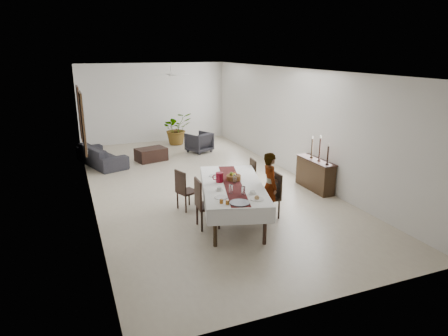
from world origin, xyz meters
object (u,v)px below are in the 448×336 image
sideboard_body (315,175)px  sofa (102,155)px  woman (270,186)px  red_pitcher (219,177)px  dining_table_top (233,186)px

sideboard_body → sofa: 7.03m
sideboard_body → woman: bearing=-148.8°
red_pitcher → sideboard_body: red_pitcher is taller
woman → sofa: size_ratio=0.68×
sideboard_body → sofa: size_ratio=0.60×
dining_table_top → red_pitcher: 0.36m
red_pitcher → sofa: bearing=110.9°
sofa → red_pitcher: bearing=-177.6°
sideboard_body → sofa: sideboard_body is taller
woman → red_pitcher: bearing=76.0°
red_pitcher → sofa: (-2.10, 5.51, -0.63)m
sofa → dining_table_top: bearing=-176.4°
dining_table_top → sofa: dining_table_top is taller
woman → sofa: woman is taller
dining_table_top → red_pitcher: (-0.22, 0.24, 0.15)m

